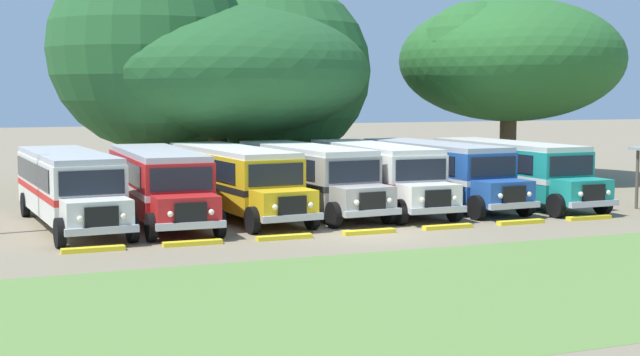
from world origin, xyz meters
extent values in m
plane|color=#84755B|center=(0.00, 0.00, 0.00)|extent=(220.00, 220.00, 0.00)
cube|color=olive|center=(0.00, -9.03, 0.00)|extent=(80.00, 11.33, 0.01)
cube|color=silver|center=(-9.85, 6.42, 1.55)|extent=(3.18, 9.36, 2.10)
cube|color=red|center=(-9.85, 6.42, 1.38)|extent=(3.21, 9.38, 0.24)
cube|color=black|center=(-8.61, 6.81, 2.05)|extent=(0.64, 7.98, 0.80)
cube|color=black|center=(-11.14, 6.62, 2.05)|extent=(0.64, 7.98, 0.80)
cube|color=#B2B2B7|center=(-9.85, 6.42, 2.71)|extent=(3.09, 9.26, 0.22)
cube|color=silver|center=(-9.46, 1.13, 1.02)|extent=(2.30, 1.56, 1.05)
cube|color=black|center=(-9.40, 0.40, 1.05)|extent=(1.10, 0.18, 0.70)
cube|color=#B7B7BC|center=(-9.40, 0.36, 0.62)|extent=(2.41, 0.38, 0.24)
cube|color=black|center=(-9.51, 1.80, 2.05)|extent=(2.20, 0.22, 0.84)
cube|color=red|center=(-10.20, 11.03, 1.45)|extent=(0.90, 0.13, 1.30)
sphere|color=#EAE5C6|center=(-8.70, 0.40, 1.05)|extent=(0.20, 0.20, 0.20)
sphere|color=#EAE5C6|center=(-10.10, 0.29, 1.05)|extent=(0.20, 0.20, 0.20)
cylinder|color=black|center=(-8.27, 1.32, 0.50)|extent=(0.35, 1.02, 1.00)
cylinder|color=black|center=(-10.66, 1.14, 0.50)|extent=(0.35, 1.02, 1.00)
cylinder|color=black|center=(-8.88, 9.50, 0.50)|extent=(0.35, 1.02, 1.00)
cylinder|color=black|center=(-11.28, 9.32, 0.50)|extent=(0.35, 1.02, 1.00)
cube|color=red|center=(-6.39, 6.42, 1.55)|extent=(2.61, 9.23, 2.10)
cube|color=white|center=(-6.39, 6.42, 1.38)|extent=(2.64, 9.25, 0.24)
cube|color=black|center=(-5.12, 6.70, 2.05)|extent=(0.13, 8.00, 0.80)
cube|color=black|center=(-7.66, 6.73, 2.05)|extent=(0.13, 8.00, 0.80)
cube|color=#B2B2B7|center=(-6.39, 6.42, 2.71)|extent=(2.53, 9.13, 0.22)
cube|color=red|center=(-6.46, 1.12, 1.02)|extent=(2.22, 1.43, 1.05)
cube|color=black|center=(-6.46, 0.38, 1.05)|extent=(1.10, 0.11, 0.70)
cube|color=#B7B7BC|center=(-6.47, 0.34, 0.62)|extent=(2.40, 0.23, 0.24)
cube|color=black|center=(-6.45, 1.79, 2.05)|extent=(2.20, 0.09, 0.84)
cube|color=white|center=(-6.34, 11.04, 1.45)|extent=(0.90, 0.07, 1.30)
sphere|color=#EAE5C6|center=(-5.77, 0.32, 1.05)|extent=(0.20, 0.20, 0.20)
sphere|color=#EAE5C6|center=(-7.17, 0.34, 1.05)|extent=(0.20, 0.20, 0.20)
cylinder|color=black|center=(-5.26, 1.20, 0.50)|extent=(0.29, 1.00, 1.00)
cylinder|color=black|center=(-7.65, 1.23, 0.50)|extent=(0.29, 1.00, 1.00)
cylinder|color=black|center=(-5.16, 9.40, 0.50)|extent=(0.29, 1.00, 1.00)
cylinder|color=black|center=(-7.56, 9.43, 0.50)|extent=(0.29, 1.00, 1.00)
cube|color=yellow|center=(-3.20, 6.85, 1.55)|extent=(3.32, 9.39, 2.10)
cube|color=black|center=(-3.20, 6.85, 1.38)|extent=(3.35, 9.41, 0.24)
cube|color=black|center=(-1.96, 7.27, 2.05)|extent=(0.76, 7.97, 0.80)
cube|color=black|center=(-4.49, 7.04, 2.05)|extent=(0.76, 7.97, 0.80)
cube|color=silver|center=(-3.20, 6.85, 2.71)|extent=(3.23, 9.28, 0.22)
cube|color=yellow|center=(-2.72, 1.57, 1.02)|extent=(2.32, 1.59, 1.05)
cube|color=black|center=(-2.66, 0.84, 1.05)|extent=(1.10, 0.20, 0.70)
cube|color=#B7B7BC|center=(-2.65, 0.80, 0.62)|extent=(2.41, 0.42, 0.24)
cube|color=black|center=(-2.78, 2.24, 2.05)|extent=(2.20, 0.26, 0.84)
cube|color=black|center=(-3.62, 11.45, 1.45)|extent=(0.90, 0.14, 1.30)
sphere|color=#EAE5C6|center=(-1.96, 0.85, 1.05)|extent=(0.20, 0.20, 0.20)
sphere|color=#EAE5C6|center=(-3.35, 0.72, 1.05)|extent=(0.20, 0.20, 0.20)
cylinder|color=black|center=(-1.54, 1.78, 0.50)|extent=(0.37, 1.02, 1.00)
cylinder|color=black|center=(-3.93, 1.57, 0.50)|extent=(0.37, 1.02, 1.00)
cylinder|color=black|center=(-2.28, 9.95, 0.50)|extent=(0.37, 1.02, 1.00)
cylinder|color=black|center=(-4.67, 9.73, 0.50)|extent=(0.37, 1.02, 1.00)
cube|color=#9E9993|center=(0.11, 7.03, 1.55)|extent=(3.22, 9.37, 2.10)
cube|color=#282828|center=(0.11, 7.03, 1.38)|extent=(3.25, 9.39, 0.24)
cube|color=black|center=(1.35, 7.43, 2.05)|extent=(0.67, 7.98, 0.80)
cube|color=black|center=(-1.18, 7.23, 2.05)|extent=(0.67, 7.98, 0.80)
cube|color=silver|center=(0.11, 7.03, 2.71)|extent=(3.13, 9.26, 0.22)
cube|color=#9E9993|center=(0.53, 1.75, 1.02)|extent=(2.30, 1.57, 1.05)
cube|color=black|center=(0.58, 1.01, 1.05)|extent=(1.10, 0.19, 0.70)
cube|color=#B7B7BC|center=(0.59, 0.97, 0.62)|extent=(2.41, 0.39, 0.24)
cube|color=black|center=(0.47, 2.42, 2.05)|extent=(2.20, 0.23, 0.84)
cube|color=#282828|center=(-0.25, 11.64, 1.45)|extent=(0.90, 0.13, 1.30)
sphere|color=#EAE5C6|center=(1.29, 1.01, 1.05)|extent=(0.20, 0.20, 0.20)
sphere|color=#EAE5C6|center=(-0.11, 0.90, 1.05)|extent=(0.20, 0.20, 0.20)
cylinder|color=black|center=(1.71, 1.94, 0.50)|extent=(0.36, 1.02, 1.00)
cylinder|color=black|center=(-0.68, 1.75, 0.50)|extent=(0.36, 1.02, 1.00)
cylinder|color=black|center=(1.07, 10.12, 0.50)|extent=(0.36, 1.02, 1.00)
cylinder|color=black|center=(-1.32, 9.93, 0.50)|extent=(0.36, 1.02, 1.00)
cube|color=silver|center=(3.28, 6.79, 1.55)|extent=(2.60, 9.23, 2.10)
cube|color=maroon|center=(3.28, 6.79, 1.38)|extent=(2.63, 9.25, 0.24)
cube|color=black|center=(4.55, 7.08, 2.05)|extent=(0.13, 8.00, 0.80)
cube|color=black|center=(2.01, 7.10, 2.05)|extent=(0.13, 8.00, 0.80)
cube|color=silver|center=(3.28, 6.79, 2.71)|extent=(2.52, 9.13, 0.22)
cube|color=silver|center=(3.22, 1.49, 1.02)|extent=(2.21, 1.42, 1.05)
cube|color=black|center=(3.22, 0.75, 1.05)|extent=(1.10, 0.11, 0.70)
cube|color=#B7B7BC|center=(3.22, 0.71, 0.62)|extent=(2.40, 0.23, 0.24)
cube|color=black|center=(3.23, 2.16, 2.05)|extent=(2.20, 0.08, 0.84)
cube|color=maroon|center=(3.33, 11.41, 1.45)|extent=(0.90, 0.07, 1.30)
sphere|color=#EAE5C6|center=(3.92, 0.69, 1.05)|extent=(0.20, 0.20, 0.20)
sphere|color=#EAE5C6|center=(2.52, 0.71, 1.05)|extent=(0.20, 0.20, 0.20)
cylinder|color=black|center=(4.43, 1.58, 0.50)|extent=(0.29, 1.00, 1.00)
cylinder|color=black|center=(2.03, 1.60, 0.50)|extent=(0.29, 1.00, 1.00)
cylinder|color=black|center=(4.51, 9.78, 0.50)|extent=(0.29, 1.00, 1.00)
cylinder|color=black|center=(2.11, 9.80, 0.50)|extent=(0.29, 1.00, 1.00)
cube|color=#23519E|center=(6.38, 6.87, 1.55)|extent=(3.00, 9.32, 2.10)
cube|color=silver|center=(6.38, 6.87, 1.38)|extent=(3.03, 9.35, 0.24)
cube|color=black|center=(7.63, 7.24, 2.05)|extent=(0.48, 7.99, 0.80)
cube|color=black|center=(5.09, 7.10, 2.05)|extent=(0.48, 7.99, 0.80)
cube|color=#B2B2B7|center=(6.38, 6.87, 2.71)|extent=(2.92, 9.22, 0.22)
cube|color=#23519E|center=(6.67, 1.58, 1.02)|extent=(2.27, 1.52, 1.05)
cube|color=black|center=(6.71, 0.84, 1.05)|extent=(1.10, 0.16, 0.70)
cube|color=#B7B7BC|center=(6.71, 0.80, 0.62)|extent=(2.41, 0.33, 0.24)
cube|color=black|center=(6.63, 2.25, 2.05)|extent=(2.20, 0.18, 0.84)
cube|color=silver|center=(6.12, 11.49, 1.45)|extent=(0.90, 0.11, 1.30)
sphere|color=#EAE5C6|center=(7.41, 0.83, 1.05)|extent=(0.20, 0.20, 0.20)
sphere|color=#EAE5C6|center=(6.01, 0.75, 1.05)|extent=(0.20, 0.20, 0.20)
cylinder|color=black|center=(7.86, 1.75, 0.50)|extent=(0.33, 1.01, 1.00)
cylinder|color=black|center=(5.46, 1.61, 0.50)|extent=(0.33, 1.01, 1.00)
cylinder|color=black|center=(7.41, 9.93, 0.50)|extent=(0.33, 1.01, 1.00)
cylinder|color=black|center=(5.01, 9.80, 0.50)|extent=(0.33, 1.01, 1.00)
cube|color=teal|center=(9.87, 6.18, 1.55)|extent=(2.74, 9.26, 2.10)
cube|color=white|center=(9.87, 6.18, 1.38)|extent=(2.77, 9.28, 0.24)
cube|color=black|center=(11.13, 6.52, 2.05)|extent=(0.25, 8.00, 0.80)
cube|color=black|center=(8.59, 6.45, 2.05)|extent=(0.25, 8.00, 0.80)
cube|color=beige|center=(9.87, 6.18, 2.71)|extent=(2.66, 9.16, 0.22)
cube|color=teal|center=(10.01, 0.89, 1.02)|extent=(2.24, 1.46, 1.05)
cube|color=black|center=(10.03, 0.15, 1.05)|extent=(1.10, 0.13, 0.70)
cube|color=#B7B7BC|center=(10.03, 0.11, 0.62)|extent=(2.40, 0.26, 0.24)
cube|color=black|center=(9.99, 1.56, 2.05)|extent=(2.20, 0.12, 0.84)
cube|color=white|center=(9.75, 10.80, 1.45)|extent=(0.90, 0.08, 1.30)
sphere|color=#EAE5C6|center=(10.73, 0.11, 1.05)|extent=(0.20, 0.20, 0.20)
sphere|color=#EAE5C6|center=(9.33, 0.08, 1.05)|extent=(0.20, 0.20, 0.20)
cylinder|color=black|center=(11.21, 1.02, 0.50)|extent=(0.31, 1.01, 1.00)
cylinder|color=black|center=(8.81, 0.95, 0.50)|extent=(0.31, 1.01, 1.00)
cylinder|color=black|center=(10.99, 9.21, 0.50)|extent=(0.31, 1.01, 1.00)
cylinder|color=black|center=(8.59, 9.15, 0.50)|extent=(0.31, 1.01, 1.00)
cube|color=yellow|center=(-9.74, 0.04, 0.07)|extent=(2.00, 0.36, 0.15)
cube|color=yellow|center=(-6.49, 0.04, 0.07)|extent=(2.00, 0.36, 0.15)
cube|color=yellow|center=(-3.25, 0.04, 0.07)|extent=(2.00, 0.36, 0.15)
cube|color=yellow|center=(0.00, 0.04, 0.07)|extent=(2.00, 0.36, 0.15)
cube|color=yellow|center=(3.25, 0.04, 0.07)|extent=(2.00, 0.36, 0.15)
cube|color=yellow|center=(6.49, 0.04, 0.07)|extent=(2.00, 0.36, 0.15)
cube|color=yellow|center=(9.74, 0.04, 0.07)|extent=(2.00, 0.36, 0.15)
cylinder|color=brown|center=(-1.19, 16.41, 1.78)|extent=(0.96, 0.96, 3.56)
ellipsoid|color=#235628|center=(-1.19, 16.41, 6.17)|extent=(15.93, 15.97, 6.95)
sphere|color=#235628|center=(2.89, 18.13, 6.30)|extent=(10.13, 10.13, 10.13)
sphere|color=#235628|center=(-4.93, 15.25, 7.21)|extent=(9.93, 9.93, 9.93)
sphere|color=#235628|center=(-1.19, 20.80, 7.09)|extent=(9.75, 9.75, 9.75)
cylinder|color=brown|center=(16.07, 15.35, 2.16)|extent=(0.96, 0.96, 4.32)
ellipsoid|color=#286028|center=(16.07, 15.35, 6.98)|extent=(12.65, 13.69, 7.11)
sphere|color=#286028|center=(18.83, 16.51, 7.39)|extent=(5.75, 5.75, 5.75)
sphere|color=#286028|center=(13.04, 14.41, 7.10)|extent=(6.20, 6.20, 6.20)
sphere|color=#286028|center=(16.07, 19.69, 7.31)|extent=(6.34, 6.34, 6.34)
cylinder|color=brown|center=(13.86, 2.01, 1.30)|extent=(0.14, 0.14, 2.60)
camera|label=1|loc=(-13.27, -28.49, 5.05)|focal=49.37mm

